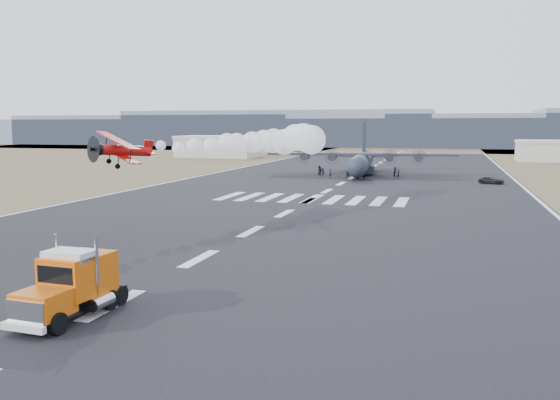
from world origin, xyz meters
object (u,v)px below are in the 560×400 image
at_px(crew_f, 364,175).
at_px(hangar_left, 218,146).
at_px(semi_truck, 72,284).
at_px(crew_h, 348,173).
at_px(crew_c, 323,172).
at_px(hangar_right, 556,151).
at_px(crew_d, 320,171).
at_px(crew_e, 319,170).
at_px(support_vehicle, 491,180).
at_px(crew_b, 395,172).
at_px(crew_a, 398,173).
at_px(crew_g, 330,173).
at_px(aerobatic_biplane, 121,150).
at_px(transport_aircraft, 361,161).

bearing_deg(crew_f, hangar_left, -62.04).
relative_size(semi_truck, crew_h, 4.23).
bearing_deg(crew_c, semi_truck, 54.73).
bearing_deg(hangar_right, crew_d, -130.19).
height_order(crew_c, crew_h, crew_h).
relative_size(hangar_right, crew_e, 11.03).
height_order(support_vehicle, crew_d, crew_d).
bearing_deg(hangar_left, crew_b, -43.18).
bearing_deg(crew_b, crew_d, 110.96).
relative_size(semi_truck, crew_a, 4.47).
relative_size(crew_b, crew_g, 1.11).
bearing_deg(aerobatic_biplane, crew_b, 91.53).
height_order(semi_truck, crew_a, semi_truck).
relative_size(aerobatic_biplane, crew_g, 3.74).
xyz_separation_m(semi_truck, crew_c, (-5.07, 87.49, -0.87)).
bearing_deg(support_vehicle, crew_h, 99.95).
xyz_separation_m(transport_aircraft, crew_c, (-6.55, -6.85, -1.94)).
bearing_deg(crew_d, crew_h, -99.28).
distance_m(aerobatic_biplane, crew_e, 71.56).
height_order(hangar_right, crew_c, hangar_right).
xyz_separation_m(support_vehicle, crew_b, (-17.15, 9.90, 0.34)).
relative_size(hangar_left, support_vehicle, 5.77).
distance_m(crew_b, crew_c, 14.22).
distance_m(crew_b, crew_h, 10.26).
relative_size(crew_d, crew_e, 0.90).
bearing_deg(crew_b, crew_g, 133.16).
relative_size(support_vehicle, crew_e, 2.29).
bearing_deg(support_vehicle, crew_g, 101.65).
relative_size(transport_aircraft, crew_e, 20.29).
bearing_deg(aerobatic_biplane, hangar_left, 123.84).
bearing_deg(crew_e, transport_aircraft, -113.67).
bearing_deg(crew_g, crew_h, -98.84).
bearing_deg(crew_f, crew_c, -34.67).
relative_size(aerobatic_biplane, crew_h, 3.35).
bearing_deg(crew_e, hangar_right, -84.74).
distance_m(aerobatic_biplane, crew_h, 66.05).
height_order(transport_aircraft, crew_a, transport_aircraft).
height_order(support_vehicle, crew_f, crew_f).
xyz_separation_m(transport_aircraft, crew_d, (-7.47, -4.68, -1.97)).
xyz_separation_m(hangar_right, crew_a, (-37.38, -64.43, -2.12)).
distance_m(crew_a, crew_e, 16.52).
distance_m(semi_truck, crew_h, 85.29).
relative_size(transport_aircraft, crew_f, 24.04).
bearing_deg(transport_aircraft, hangar_left, 129.69).
bearing_deg(support_vehicle, hangar_right, 2.20).
distance_m(semi_truck, crew_b, 91.64).
height_order(hangar_right, crew_a, hangar_right).
xyz_separation_m(semi_truck, aerobatic_biplane, (-9.03, 20.26, 6.10)).
height_order(crew_f, crew_h, crew_h).
relative_size(hangar_left, crew_b, 13.13).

